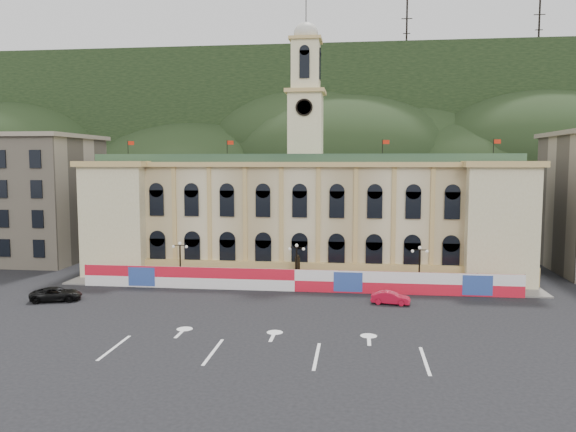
# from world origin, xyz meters

# --- Properties ---
(ground) EXTENTS (260.00, 260.00, 0.00)m
(ground) POSITION_xyz_m (0.00, 0.00, 0.00)
(ground) COLOR black
(ground) RESTS_ON ground
(lane_markings) EXTENTS (26.00, 10.00, 0.02)m
(lane_markings) POSITION_xyz_m (0.00, -5.00, 0.00)
(lane_markings) COLOR white
(lane_markings) RESTS_ON ground
(hill_ridge) EXTENTS (230.00, 80.00, 64.00)m
(hill_ridge) POSITION_xyz_m (0.03, 121.99, 19.48)
(hill_ridge) COLOR black
(hill_ridge) RESTS_ON ground
(city_hall) EXTENTS (56.20, 17.60, 37.10)m
(city_hall) POSITION_xyz_m (0.00, 27.63, 7.85)
(city_hall) COLOR beige
(city_hall) RESTS_ON ground
(side_building_left) EXTENTS (21.00, 17.00, 18.60)m
(side_building_left) POSITION_xyz_m (-43.00, 30.93, 9.33)
(side_building_left) COLOR tan
(side_building_left) RESTS_ON ground
(hoarding_fence) EXTENTS (50.00, 0.44, 2.50)m
(hoarding_fence) POSITION_xyz_m (0.06, 15.07, 1.25)
(hoarding_fence) COLOR red
(hoarding_fence) RESTS_ON ground
(pavement) EXTENTS (56.00, 5.50, 0.16)m
(pavement) POSITION_xyz_m (0.00, 17.75, 0.08)
(pavement) COLOR slate
(pavement) RESTS_ON ground
(statue) EXTENTS (1.40, 1.40, 3.72)m
(statue) POSITION_xyz_m (0.00, 18.00, 1.19)
(statue) COLOR #595651
(statue) RESTS_ON ground
(lamp_left) EXTENTS (1.96, 0.44, 5.15)m
(lamp_left) POSITION_xyz_m (-14.00, 17.00, 3.07)
(lamp_left) COLOR black
(lamp_left) RESTS_ON ground
(lamp_center) EXTENTS (1.96, 0.44, 5.15)m
(lamp_center) POSITION_xyz_m (0.00, 17.00, 3.07)
(lamp_center) COLOR black
(lamp_center) RESTS_ON ground
(lamp_right) EXTENTS (1.96, 0.44, 5.15)m
(lamp_right) POSITION_xyz_m (14.00, 17.00, 3.07)
(lamp_right) COLOR black
(lamp_right) RESTS_ON ground
(red_sedan) EXTENTS (2.56, 4.38, 1.31)m
(red_sedan) POSITION_xyz_m (10.45, 10.48, 0.65)
(red_sedan) COLOR #B90D27
(red_sedan) RESTS_ON ground
(black_suv) EXTENTS (5.33, 6.52, 1.43)m
(black_suv) POSITION_xyz_m (-24.49, 7.57, 0.72)
(black_suv) COLOR black
(black_suv) RESTS_ON ground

